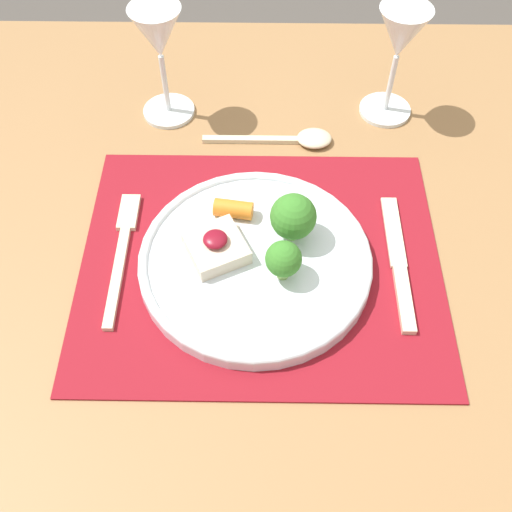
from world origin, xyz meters
TOP-DOWN VIEW (x-y plane):
  - ground_plane at (0.00, 0.00)m, footprint 8.00×8.00m
  - dining_table at (0.00, 0.00)m, footprint 1.39×1.01m
  - placemat at (0.00, 0.00)m, footprint 0.43×0.36m
  - dinner_plate at (-0.00, -0.01)m, footprint 0.28×0.28m
  - fork at (-0.17, 0.02)m, footprint 0.02×0.20m
  - knife at (0.17, -0.01)m, footprint 0.02×0.20m
  - spoon at (0.05, 0.21)m, footprint 0.18×0.04m
  - wine_glass_near at (0.18, 0.28)m, footprint 0.08×0.08m
  - wine_glass_far at (-0.14, 0.27)m, footprint 0.08×0.08m

SIDE VIEW (x-z plane):
  - ground_plane at x=0.00m, z-range 0.00..0.00m
  - dining_table at x=0.00m, z-range 0.29..1.07m
  - placemat at x=0.00m, z-range 0.77..0.78m
  - spoon at x=0.05m, z-range 0.77..0.79m
  - fork at x=-0.17m, z-range 0.78..0.78m
  - knife at x=0.17m, z-range 0.78..0.78m
  - dinner_plate at x=0.00m, z-range 0.75..0.83m
  - wine_glass_near at x=0.18m, z-range 0.81..0.97m
  - wine_glass_far at x=-0.14m, z-range 0.81..0.98m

